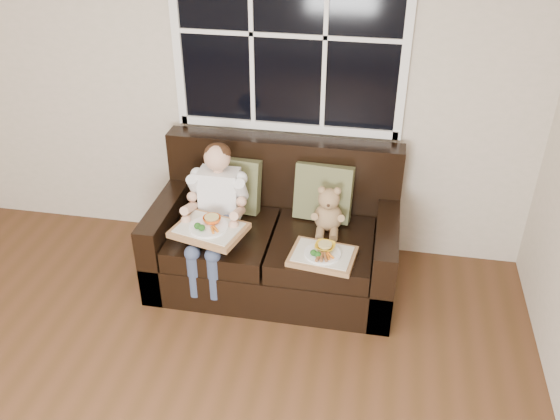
% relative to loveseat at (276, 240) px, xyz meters
% --- Properties ---
extents(room_walls, '(4.52, 5.02, 2.71)m').
position_rel_loveseat_xyz_m(room_walls, '(-0.47, -2.02, 1.28)').
color(room_walls, beige).
rests_on(room_walls, ground).
extents(window_back, '(1.62, 0.04, 1.37)m').
position_rel_loveseat_xyz_m(window_back, '(-0.00, 0.46, 1.34)').
color(window_back, black).
rests_on(window_back, room_walls).
extents(loveseat, '(1.70, 0.92, 0.96)m').
position_rel_loveseat_xyz_m(loveseat, '(0.00, 0.00, 0.00)').
color(loveseat, black).
rests_on(loveseat, ground).
extents(pillow_left, '(0.41, 0.21, 0.40)m').
position_rel_loveseat_xyz_m(pillow_left, '(-0.34, 0.15, 0.34)').
color(pillow_left, '#60623D').
rests_on(pillow_left, loveseat).
extents(pillow_right, '(0.42, 0.22, 0.41)m').
position_rel_loveseat_xyz_m(pillow_right, '(0.31, 0.15, 0.34)').
color(pillow_right, '#60623D').
rests_on(pillow_right, loveseat).
extents(child, '(0.40, 0.60, 0.91)m').
position_rel_loveseat_xyz_m(child, '(-0.39, -0.12, 0.34)').
color(child, white).
rests_on(child, loveseat).
extents(teddy_bear, '(0.21, 0.26, 0.35)m').
position_rel_loveseat_xyz_m(teddy_bear, '(0.37, -0.00, 0.28)').
color(teddy_bear, tan).
rests_on(teddy_bear, loveseat).
extents(tray_left, '(0.52, 0.45, 0.10)m').
position_rel_loveseat_xyz_m(tray_left, '(-0.38, -0.33, 0.27)').
color(tray_left, '#AF7C4F').
rests_on(tray_left, child).
extents(tray_right, '(0.45, 0.36, 0.09)m').
position_rel_loveseat_xyz_m(tray_right, '(0.38, -0.35, 0.17)').
color(tray_right, '#AF7C4F').
rests_on(tray_right, loveseat).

